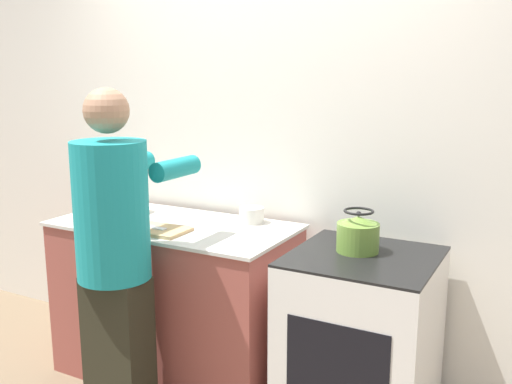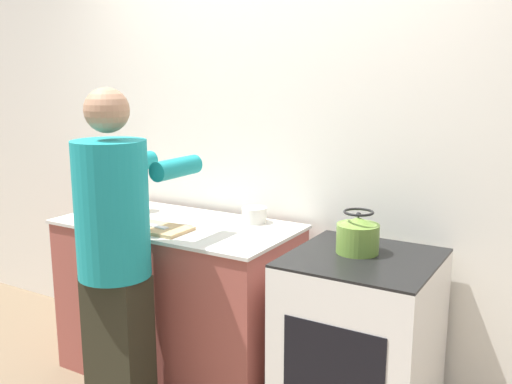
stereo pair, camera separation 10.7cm
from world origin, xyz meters
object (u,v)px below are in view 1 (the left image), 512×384
(oven, at_px, (360,343))
(knife, at_px, (147,226))
(cutting_board, at_px, (154,229))
(bowl_prep, at_px, (252,215))
(canister_jar, at_px, (131,198))
(kettle, at_px, (358,234))
(person, at_px, (116,252))

(oven, relative_size, knife, 3.77)
(cutting_board, xyz_separation_m, bowl_prep, (0.37, 0.39, 0.03))
(cutting_board, height_order, canister_jar, canister_jar)
(knife, height_order, kettle, kettle)
(person, bearing_deg, knife, 105.48)
(oven, bearing_deg, knife, -170.67)
(cutting_board, xyz_separation_m, canister_jar, (-0.38, 0.27, 0.08))
(oven, height_order, kettle, kettle)
(person, bearing_deg, canister_jar, 125.04)
(person, distance_m, bowl_prep, 0.81)
(kettle, distance_m, canister_jar, 1.41)
(person, height_order, bowl_prep, person)
(oven, distance_m, person, 1.24)
(person, xyz_separation_m, bowl_prep, (0.31, 0.75, 0.05))
(person, distance_m, cutting_board, 0.36)
(canister_jar, bearing_deg, kettle, -1.70)
(person, bearing_deg, bowl_prep, 67.18)
(oven, bearing_deg, canister_jar, 176.76)
(kettle, xyz_separation_m, canister_jar, (-1.41, 0.04, 0.02))
(oven, xyz_separation_m, knife, (-1.12, -0.18, 0.48))
(oven, relative_size, kettle, 4.35)
(person, xyz_separation_m, kettle, (0.98, 0.58, 0.07))
(oven, bearing_deg, kettle, 138.28)
(oven, xyz_separation_m, kettle, (-0.05, 0.04, 0.53))
(knife, bearing_deg, kettle, 15.49)
(bowl_prep, distance_m, canister_jar, 0.76)
(canister_jar, bearing_deg, oven, -3.24)
(cutting_board, bearing_deg, bowl_prep, 46.99)
(oven, bearing_deg, person, -152.44)
(knife, bearing_deg, oven, 13.02)
(person, relative_size, knife, 7.07)
(knife, xyz_separation_m, bowl_prep, (0.41, 0.40, 0.02))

